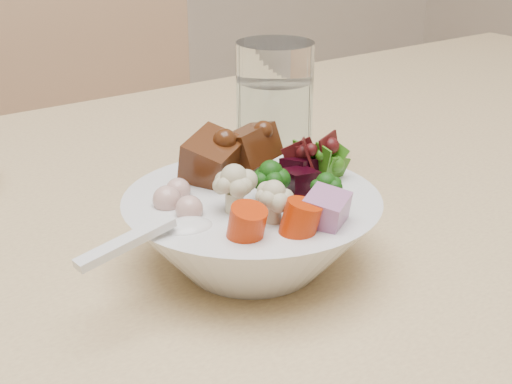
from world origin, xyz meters
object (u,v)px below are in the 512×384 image
Objects in this scene: dining_table at (354,246)px; food_bowl at (253,226)px; chair_far at (126,182)px; water_glass at (274,113)px.

dining_table is 0.23m from food_bowl.
water_glass is at bearing -97.80° from chair_far.
dining_table is 0.72m from chair_far.
food_bowl reaches higher than dining_table.
chair_far is 4.35× the size of food_bowl.
water_glass is at bearing 124.16° from dining_table.
water_glass reaches higher than dining_table.
food_bowl is at bearing -156.96° from dining_table.
water_glass reaches higher than chair_far.
dining_table is 1.97× the size of chair_far.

